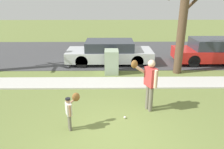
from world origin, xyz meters
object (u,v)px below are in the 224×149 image
at_px(street_tree_near, 183,15).
at_px(parked_hatchback_red, 212,51).
at_px(person_child, 71,107).
at_px(utility_cabinet, 111,62).
at_px(person_adult, 149,80).
at_px(baseball, 125,117).
at_px(parked_sedan_silver, 109,52).

xyz_separation_m(street_tree_near, parked_hatchback_red, (2.32, 1.58, -2.07)).
bearing_deg(person_child, utility_cabinet, 51.44).
bearing_deg(utility_cabinet, person_adult, -72.02).
xyz_separation_m(person_child, street_tree_near, (4.34, 4.55, 2.05)).
bearing_deg(parked_hatchback_red, street_tree_near, -145.69).
height_order(person_adult, baseball, person_adult).
xyz_separation_m(baseball, parked_hatchback_red, (5.13, 5.64, 0.62)).
bearing_deg(person_child, street_tree_near, 22.09).
relative_size(person_adult, person_child, 1.67).
relative_size(person_child, parked_sedan_silver, 0.22).
xyz_separation_m(street_tree_near, parked_sedan_silver, (-3.27, 1.59, -2.11)).
relative_size(baseball, parked_hatchback_red, 0.02).
xyz_separation_m(utility_cabinet, parked_sedan_silver, (-0.09, 1.59, 0.06)).
bearing_deg(baseball, street_tree_near, 55.28).
distance_m(person_adult, utility_cabinet, 3.75).
relative_size(person_child, baseball, 13.91).
height_order(baseball, parked_hatchback_red, parked_hatchback_red).
distance_m(person_child, baseball, 1.73).
bearing_deg(person_adult, baseball, 9.79).
xyz_separation_m(utility_cabinet, parked_hatchback_red, (5.50, 1.58, 0.09)).
height_order(baseball, parked_sedan_silver, parked_sedan_silver).
height_order(baseball, street_tree_near, street_tree_near).
height_order(street_tree_near, parked_hatchback_red, street_tree_near).
bearing_deg(baseball, parked_sedan_silver, 94.67).
distance_m(person_adult, baseball, 1.38).
bearing_deg(person_child, baseball, -6.49).
height_order(person_child, parked_hatchback_red, parked_hatchback_red).
bearing_deg(parked_hatchback_red, person_adult, -130.39).
bearing_deg(baseball, person_adult, 34.04).
bearing_deg(parked_hatchback_red, parked_sedan_silver, 179.95).
height_order(person_adult, street_tree_near, street_tree_near).
bearing_deg(parked_sedan_silver, person_adult, -76.40).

